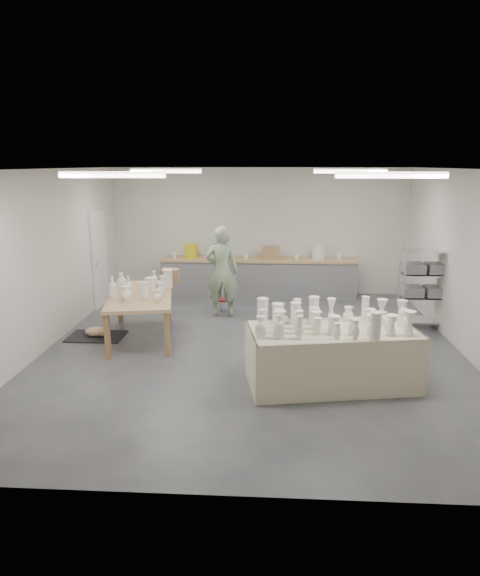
# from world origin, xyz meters

# --- Properties ---
(room) EXTENTS (8.00, 8.02, 3.00)m
(room) POSITION_xyz_m (-0.11, 0.08, 2.06)
(room) COLOR #424449
(room) RESTS_ON ground
(back_counter) EXTENTS (4.60, 0.60, 1.24)m
(back_counter) POSITION_xyz_m (-0.01, 3.68, 0.49)
(back_counter) COLOR tan
(back_counter) RESTS_ON ground
(wire_shelf) EXTENTS (0.88, 0.48, 1.80)m
(wire_shelf) POSITION_xyz_m (3.20, 1.40, 0.92)
(wire_shelf) COLOR silver
(wire_shelf) RESTS_ON ground
(drying_table) EXTENTS (2.50, 1.51, 1.20)m
(drying_table) POSITION_xyz_m (1.17, -1.36, 0.46)
(drying_table) COLOR olive
(drying_table) RESTS_ON ground
(work_table) EXTENTS (1.48, 2.35, 1.18)m
(work_table) POSITION_xyz_m (-1.97, 0.58, 0.83)
(work_table) COLOR tan
(work_table) RESTS_ON ground
(rug) EXTENTS (1.00, 0.70, 0.02)m
(rug) POSITION_xyz_m (-2.87, 0.46, 0.01)
(rug) COLOR black
(rug) RESTS_ON ground
(cat) EXTENTS (0.48, 0.41, 0.18)m
(cat) POSITION_xyz_m (-2.85, 0.45, 0.11)
(cat) COLOR white
(cat) RESTS_ON rug
(potter) EXTENTS (0.69, 0.46, 1.87)m
(potter) POSITION_xyz_m (-0.70, 1.96, 0.94)
(potter) COLOR #95AB84
(potter) RESTS_ON ground
(red_stool) EXTENTS (0.34, 0.34, 0.28)m
(red_stool) POSITION_xyz_m (-0.70, 2.23, 0.25)
(red_stool) COLOR #A61729
(red_stool) RESTS_ON ground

